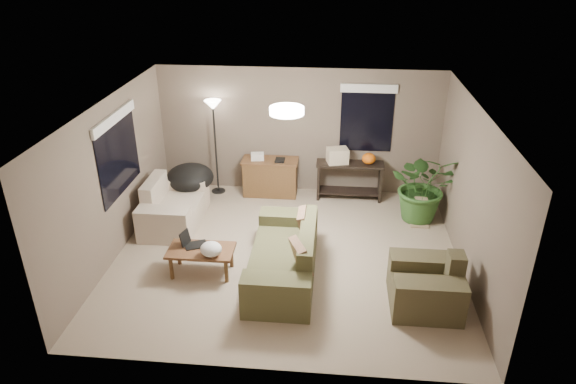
# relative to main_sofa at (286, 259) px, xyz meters

# --- Properties ---
(room_shell) EXTENTS (5.50, 5.50, 5.50)m
(room_shell) POSITION_rel_main_sofa_xyz_m (-0.04, 0.56, 0.96)
(room_shell) COLOR gray
(room_shell) RESTS_ON ground
(main_sofa) EXTENTS (0.95, 2.20, 0.85)m
(main_sofa) POSITION_rel_main_sofa_xyz_m (0.00, 0.00, 0.00)
(main_sofa) COLOR #4A492C
(main_sofa) RESTS_ON ground
(throw_pillows) EXTENTS (0.39, 1.38, 0.47)m
(throw_pillows) POSITION_rel_main_sofa_xyz_m (0.26, 0.00, 0.36)
(throw_pillows) COLOR #8C7251
(throw_pillows) RESTS_ON main_sofa
(loveseat) EXTENTS (0.90, 1.60, 0.85)m
(loveseat) POSITION_rel_main_sofa_xyz_m (-2.19, 1.44, 0.00)
(loveseat) COLOR beige
(loveseat) RESTS_ON ground
(armchair) EXTENTS (0.95, 1.00, 0.85)m
(armchair) POSITION_rel_main_sofa_xyz_m (2.01, -0.50, 0.00)
(armchair) COLOR #453F29
(armchair) RESTS_ON ground
(coffee_table) EXTENTS (1.00, 0.55, 0.42)m
(coffee_table) POSITION_rel_main_sofa_xyz_m (-1.29, -0.05, 0.06)
(coffee_table) COLOR brown
(coffee_table) RESTS_ON ground
(laptop) EXTENTS (0.42, 0.34, 0.24)m
(laptop) POSITION_rel_main_sofa_xyz_m (-1.46, 0.05, 0.19)
(laptop) COLOR black
(laptop) RESTS_ON coffee_table
(plastic_bag) EXTENTS (0.33, 0.30, 0.22)m
(plastic_bag) POSITION_rel_main_sofa_xyz_m (-1.09, -0.20, 0.24)
(plastic_bag) COLOR white
(plastic_bag) RESTS_ON coffee_table
(desk) EXTENTS (1.10, 0.50, 0.75)m
(desk) POSITION_rel_main_sofa_xyz_m (-0.58, 2.77, 0.08)
(desk) COLOR brown
(desk) RESTS_ON ground
(desk_papers) EXTENTS (0.68, 0.28, 0.12)m
(desk_papers) POSITION_rel_main_sofa_xyz_m (-0.74, 2.76, 0.51)
(desk_papers) COLOR silver
(desk_papers) RESTS_ON desk
(console_table) EXTENTS (1.30, 0.40, 0.75)m
(console_table) POSITION_rel_main_sofa_xyz_m (0.98, 2.74, 0.14)
(console_table) COLOR black
(console_table) RESTS_ON ground
(pumpkin) EXTENTS (0.34, 0.34, 0.21)m
(pumpkin) POSITION_rel_main_sofa_xyz_m (1.33, 2.74, 0.56)
(pumpkin) COLOR orange
(pumpkin) RESTS_ON console_table
(cardboard_box) EXTENTS (0.45, 0.38, 0.29)m
(cardboard_box) POSITION_rel_main_sofa_xyz_m (0.73, 2.74, 0.60)
(cardboard_box) COLOR beige
(cardboard_box) RESTS_ON console_table
(papasan_chair) EXTENTS (0.94, 0.94, 0.80)m
(papasan_chair) POSITION_rel_main_sofa_xyz_m (-2.06, 2.22, 0.17)
(papasan_chair) COLOR black
(papasan_chair) RESTS_ON ground
(floor_lamp) EXTENTS (0.32, 0.32, 1.91)m
(floor_lamp) POSITION_rel_main_sofa_xyz_m (-1.66, 2.79, 1.30)
(floor_lamp) COLOR black
(floor_lamp) RESTS_ON ground
(ceiling_fixture) EXTENTS (0.50, 0.50, 0.10)m
(ceiling_fixture) POSITION_rel_main_sofa_xyz_m (-0.04, 0.56, 2.15)
(ceiling_fixture) COLOR white
(ceiling_fixture) RESTS_ON room_shell
(houseplant) EXTENTS (1.21, 1.35, 1.05)m
(houseplant) POSITION_rel_main_sofa_xyz_m (2.29, 2.00, 0.23)
(houseplant) COLOR #2D5923
(houseplant) RESTS_ON ground
(cat_scratching_post) EXTENTS (0.32, 0.32, 0.50)m
(cat_scratching_post) POSITION_rel_main_sofa_xyz_m (2.24, 1.80, -0.08)
(cat_scratching_post) COLOR tan
(cat_scratching_post) RESTS_ON ground
(window_left) EXTENTS (0.05, 1.56, 1.33)m
(window_left) POSITION_rel_main_sofa_xyz_m (-2.77, 0.86, 1.49)
(window_left) COLOR black
(window_left) RESTS_ON room_shell
(window_back) EXTENTS (1.06, 0.05, 1.33)m
(window_back) POSITION_rel_main_sofa_xyz_m (1.26, 3.04, 1.49)
(window_back) COLOR black
(window_back) RESTS_ON room_shell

